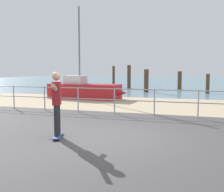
% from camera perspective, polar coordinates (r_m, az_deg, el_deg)
% --- Properties ---
extents(ground_plane, '(24.00, 10.00, 0.04)m').
position_cam_1_polar(ground_plane, '(6.32, -2.34, -10.97)').
color(ground_plane, '#474444').
rests_on(ground_plane, ground).
extents(beach_strip, '(24.00, 6.00, 0.04)m').
position_cam_1_polar(beach_strip, '(13.96, 9.15, -1.81)').
color(beach_strip, tan).
rests_on(beach_strip, ground).
extents(sea_surface, '(72.00, 50.00, 0.04)m').
position_cam_1_polar(sea_surface, '(41.77, 15.10, 3.05)').
color(sea_surface, slate).
rests_on(sea_surface, ground).
extents(railing_fence, '(12.81, 0.05, 1.05)m').
position_cam_1_polar(railing_fence, '(10.83, 0.52, -0.19)').
color(railing_fence, '#9EA0A5').
rests_on(railing_fence, ground).
extents(sailboat, '(5.02, 1.76, 5.50)m').
position_cam_1_polar(sailboat, '(16.43, -5.38, 1.20)').
color(sailboat, '#B21E23').
rests_on(sailboat, ground).
extents(skateboard, '(0.50, 0.81, 0.08)m').
position_cam_1_polar(skateboard, '(7.36, -11.34, -8.12)').
color(skateboard, '#334C8C').
rests_on(skateboard, ground).
extents(skateboarder, '(0.65, 1.37, 1.65)m').
position_cam_1_polar(skateboarder, '(7.19, -11.49, -0.76)').
color(skateboarder, '#26262B').
rests_on(skateboarder, skateboard).
extents(groyne_post_0, '(0.26, 0.26, 2.09)m').
position_cam_1_polar(groyne_post_0, '(27.70, 0.34, 4.15)').
color(groyne_post_0, '#513826').
rests_on(groyne_post_0, ground).
extents(groyne_post_1, '(0.33, 0.33, 2.15)m').
position_cam_1_polar(groyne_post_1, '(24.78, 3.58, 4.01)').
color(groyne_post_1, '#513826').
rests_on(groyne_post_1, ground).
extents(groyne_post_2, '(0.35, 0.35, 1.77)m').
position_cam_1_polar(groyne_post_2, '(21.03, 7.18, 3.16)').
color(groyne_post_2, '#513826').
rests_on(groyne_post_2, ground).
extents(groyne_post_3, '(0.36, 0.36, 1.60)m').
position_cam_1_polar(groyne_post_3, '(24.41, 13.98, 3.18)').
color(groyne_post_3, '#513826').
rests_on(groyne_post_3, ground).
extents(groyne_post_4, '(0.27, 0.27, 1.45)m').
position_cam_1_polar(groyne_post_4, '(20.93, 19.40, 2.42)').
color(groyne_post_4, '#513826').
rests_on(groyne_post_4, ground).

